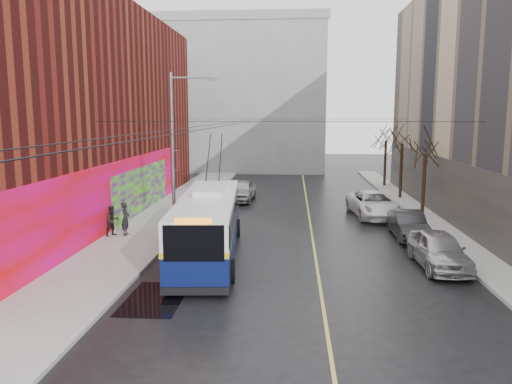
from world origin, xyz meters
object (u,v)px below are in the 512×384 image
at_px(streetlight_pole, 175,149).
at_px(trolleybus, 208,224).
at_px(following_car, 241,191).
at_px(parked_car_a, 439,250).
at_px(tree_far, 386,132).
at_px(pedestrian_a, 126,219).
at_px(parked_car_c, 374,204).
at_px(parked_car_b, 408,225).
at_px(tree_mid, 403,133).
at_px(pedestrian_b, 113,221).
at_px(tree_near, 426,142).

xyz_separation_m(streetlight_pole, trolleybus, (2.52, -4.24, -3.28)).
bearing_deg(following_car, parked_car_a, -53.57).
height_order(tree_far, pedestrian_a, tree_far).
xyz_separation_m(parked_car_a, parked_car_c, (-1.05, 11.12, 0.03)).
relative_size(trolleybus, parked_car_c, 2.00).
bearing_deg(parked_car_a, parked_car_b, 89.09).
xyz_separation_m(tree_mid, parked_car_a, (-2.15, -18.37, -4.45)).
bearing_deg(parked_car_a, trolleybus, 171.74).
bearing_deg(streetlight_pole, tree_mid, 40.65).
bearing_deg(tree_far, trolleybus, -117.51).
height_order(parked_car_a, parked_car_c, parked_car_c).
xyz_separation_m(parked_car_a, parked_car_b, (-0.11, 5.39, -0.07)).
xyz_separation_m(streetlight_pole, pedestrian_a, (-2.61, -1.08, -3.78)).
xyz_separation_m(tree_mid, pedestrian_b, (-18.42, -14.28, -4.27)).
xyz_separation_m(tree_far, parked_car_a, (-2.15, -25.37, -4.34)).
height_order(tree_mid, following_car, tree_mid).
height_order(tree_near, following_car, tree_near).
relative_size(streetlight_pole, pedestrian_b, 5.39).
xyz_separation_m(streetlight_pole, parked_car_c, (11.94, 5.75, -4.01)).
bearing_deg(streetlight_pole, parked_car_c, 25.71).
distance_m(tree_mid, pedestrian_a, 23.04).
relative_size(streetlight_pole, pedestrian_a, 4.89).
distance_m(parked_car_a, pedestrian_a, 16.19).
height_order(tree_far, parked_car_b, tree_far).
bearing_deg(parked_car_c, trolleybus, -139.59).
distance_m(tree_near, tree_far, 14.00).
height_order(streetlight_pole, parked_car_b, streetlight_pole).
distance_m(tree_near, pedestrian_b, 20.20).
distance_m(streetlight_pole, tree_far, 25.09).
xyz_separation_m(tree_near, trolleybus, (-12.62, -10.24, -3.41)).
bearing_deg(tree_near, following_car, 157.12).
relative_size(following_car, pedestrian_b, 2.84).
height_order(parked_car_a, following_car, following_car).
bearing_deg(trolleybus, tree_far, 57.95).
xyz_separation_m(following_car, pedestrian_b, (-5.78, -12.61, 0.18)).
bearing_deg(tree_mid, parked_car_a, -96.66).
height_order(streetlight_pole, parked_car_a, streetlight_pole).
relative_size(tree_mid, pedestrian_a, 3.63).
height_order(parked_car_a, pedestrian_b, pedestrian_b).
xyz_separation_m(tree_mid, trolleybus, (-12.62, -17.24, -3.69)).
xyz_separation_m(tree_far, pedestrian_a, (-17.75, -21.08, -4.07)).
distance_m(parked_car_a, parked_car_b, 5.39).
height_order(tree_mid, tree_far, tree_mid).
xyz_separation_m(trolleybus, parked_car_b, (10.37, 4.26, -0.83)).
bearing_deg(following_car, trolleybus, -85.64).
distance_m(streetlight_pole, trolleybus, 5.92).
distance_m(parked_car_b, following_car, 15.36).
distance_m(trolleybus, parked_car_b, 11.24).
bearing_deg(pedestrian_b, trolleybus, -77.59).
height_order(trolleybus, pedestrian_a, trolleybus).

